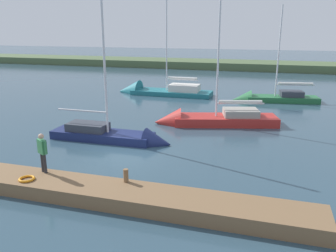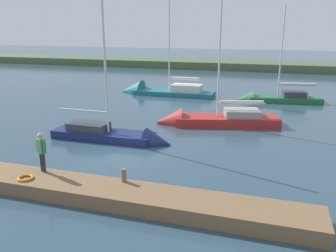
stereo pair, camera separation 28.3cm
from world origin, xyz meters
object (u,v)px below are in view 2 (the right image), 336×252
Objects in this scene: sailboat_behind_pier at (117,138)px; person_on_dock at (41,149)px; life_ring_buoy at (26,178)px; sailboat_near_dock at (209,121)px; sailboat_outer_mooring at (272,100)px; sailboat_inner_slip at (157,92)px; mooring_post_near at (124,175)px.

person_on_dock is (0.44, 6.56, 1.43)m from sailboat_behind_pier.
sailboat_behind_pier is at bearing -95.02° from life_ring_buoy.
person_on_dock is at bearing -103.46° from life_ring_buoy.
person_on_dock is at bearing -94.09° from sailboat_behind_pier.
sailboat_near_dock is at bearing 48.49° from sailboat_behind_pier.
sailboat_near_dock reaches higher than sailboat_outer_mooring.
life_ring_buoy is 24.42m from sailboat_outer_mooring.
sailboat_inner_slip is at bearing 34.34° from person_on_dock.
life_ring_buoy is 0.07× the size of sailboat_behind_pier.
life_ring_buoy is 0.07× the size of sailboat_outer_mooring.
sailboat_outer_mooring is (-4.14, -9.68, -0.09)m from sailboat_near_dock.
sailboat_behind_pier is at bearing 101.11° from sailboat_inner_slip.
sailboat_inner_slip is at bearing -84.61° from life_ring_buoy.
sailboat_outer_mooring is at bearing 4.95° from person_on_dock.
life_ring_buoy is 7.51m from sailboat_behind_pier.
sailboat_near_dock is at bearing -112.65° from life_ring_buoy.
mooring_post_near is at bearing -60.35° from person_on_dock.
life_ring_buoy is 0.37× the size of person_on_dock.
person_on_dock reaches higher than life_ring_buoy.
sailboat_outer_mooring is at bearing 178.52° from sailboat_inner_slip.
person_on_dock is at bearing 1.48° from mooring_post_near.
mooring_post_near is 0.31× the size of person_on_dock.
life_ring_buoy is (4.03, 1.01, -0.23)m from mooring_post_near.
sailboat_inner_slip is 6.23× the size of person_on_dock.
mooring_post_near is 22.82m from sailboat_inner_slip.
sailboat_inner_slip is 15.75m from sailboat_behind_pier.
mooring_post_near is 0.06× the size of sailboat_behind_pier.
sailboat_behind_pier is 1.00× the size of sailboat_outer_mooring.
sailboat_inner_slip is 1.14× the size of sailboat_outer_mooring.
mooring_post_near is 0.06× the size of sailboat_outer_mooring.
sailboat_near_dock is 13.04m from person_on_dock.
mooring_post_near is 4.16m from life_ring_buoy.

